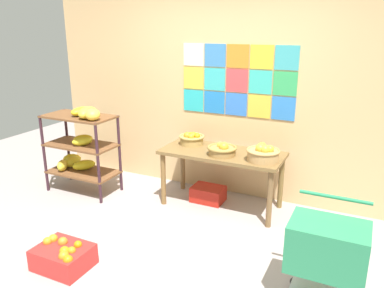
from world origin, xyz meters
name	(u,v)px	position (x,y,z in m)	size (l,w,h in m)	color
ground	(159,255)	(0.00, 0.00, 0.00)	(9.36, 9.36, 0.00)	gray
back_wall_with_art	(227,84)	(0.00, 1.71, 1.40)	(4.95, 0.07, 2.80)	tan
banana_shelf_unit	(81,141)	(-1.64, 0.88, 0.67)	(0.92, 0.53, 1.15)	#331C25
display_table	(222,159)	(0.15, 1.24, 0.60)	(1.42, 0.63, 0.69)	brown
fruit_basket_left	(263,154)	(0.66, 1.13, 0.77)	(0.36, 0.36, 0.20)	#B08550
fruit_basket_back_right	(222,150)	(0.19, 1.12, 0.75)	(0.34, 0.34, 0.16)	olive
fruit_basket_back_left	(192,138)	(-0.30, 1.34, 0.76)	(0.32, 0.32, 0.16)	#A98749
produce_crate_under_table	(208,194)	(-0.05, 1.29, 0.09)	(0.39, 0.28, 0.19)	#A81D13
orange_crate_foreground	(63,256)	(-0.67, -0.53, 0.11)	(0.48, 0.38, 0.25)	red
shopping_cart	(327,250)	(1.49, -0.05, 0.49)	(0.56, 0.44, 0.84)	black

